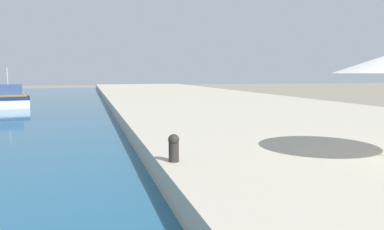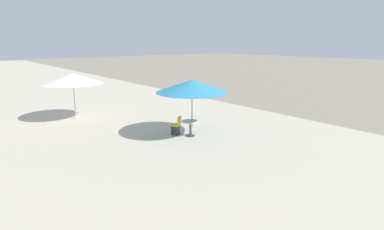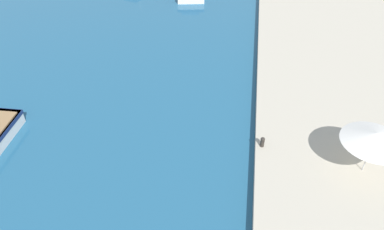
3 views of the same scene
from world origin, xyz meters
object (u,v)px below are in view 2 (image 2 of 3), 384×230
object	(u,v)px
cafe_umbrella_white	(72,79)
cafe_chair_left	(176,128)
cafe_umbrella_pink	(192,86)
cafe_table	(190,125)

from	to	relation	value
cafe_umbrella_white	cafe_chair_left	xyz separation A→B (m)	(2.65, -6.25, -2.02)
cafe_umbrella_pink	cafe_umbrella_white	size ratio (longest dim) A/B	1.01
cafe_table	cafe_umbrella_white	bearing A→B (deg)	113.87
cafe_table	cafe_chair_left	size ratio (longest dim) A/B	0.88
cafe_umbrella_white	cafe_chair_left	world-z (taller)	cafe_umbrella_white
cafe_umbrella_white	cafe_table	distance (m)	7.72
cafe_table	cafe_chair_left	xyz separation A→B (m)	(-0.39, 0.61, -0.21)
cafe_umbrella_pink	cafe_chair_left	world-z (taller)	cafe_umbrella_pink
cafe_table	cafe_chair_left	world-z (taller)	cafe_chair_left
cafe_umbrella_white	cafe_table	world-z (taller)	cafe_umbrella_white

